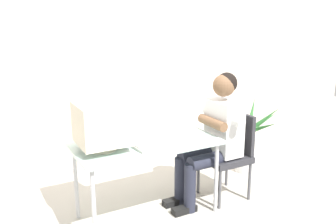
{
  "coord_description": "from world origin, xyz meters",
  "views": [
    {
      "loc": [
        -1.32,
        -2.79,
        1.8
      ],
      "look_at": [
        0.22,
        0.0,
        0.96
      ],
      "focal_mm": 39.46,
      "sensor_mm": 36.0,
      "label": 1
    }
  ],
  "objects_px": {
    "crt_monitor": "(102,124)",
    "desk_mug": "(125,132)",
    "keyboard": "(136,143)",
    "potted_plant": "(248,136)",
    "desk": "(147,149)",
    "person_seated": "(215,133)",
    "office_chair": "(230,151)"
  },
  "relations": [
    {
      "from": "crt_monitor",
      "to": "desk_mug",
      "type": "distance_m",
      "value": 0.39
    },
    {
      "from": "keyboard",
      "to": "potted_plant",
      "type": "height_order",
      "value": "potted_plant"
    },
    {
      "from": "desk",
      "to": "crt_monitor",
      "type": "bearing_deg",
      "value": 178.78
    },
    {
      "from": "person_seated",
      "to": "potted_plant",
      "type": "relative_size",
      "value": 1.46
    },
    {
      "from": "keyboard",
      "to": "person_seated",
      "type": "distance_m",
      "value": 0.81
    },
    {
      "from": "potted_plant",
      "to": "desk_mug",
      "type": "height_order",
      "value": "potted_plant"
    },
    {
      "from": "keyboard",
      "to": "desk_mug",
      "type": "relative_size",
      "value": 4.4
    },
    {
      "from": "crt_monitor",
      "to": "person_seated",
      "type": "xyz_separation_m",
      "value": [
        1.1,
        -0.06,
        -0.23
      ]
    },
    {
      "from": "crt_monitor",
      "to": "keyboard",
      "type": "xyz_separation_m",
      "value": [
        0.29,
        -0.02,
        -0.21
      ]
    },
    {
      "from": "potted_plant",
      "to": "desk_mug",
      "type": "xyz_separation_m",
      "value": [
        -1.57,
        -0.1,
        0.33
      ]
    },
    {
      "from": "person_seated",
      "to": "potted_plant",
      "type": "height_order",
      "value": "person_seated"
    },
    {
      "from": "potted_plant",
      "to": "office_chair",
      "type": "bearing_deg",
      "value": -146.28
    },
    {
      "from": "keyboard",
      "to": "person_seated",
      "type": "height_order",
      "value": "person_seated"
    },
    {
      "from": "desk",
      "to": "person_seated",
      "type": "height_order",
      "value": "person_seated"
    },
    {
      "from": "desk",
      "to": "desk_mug",
      "type": "relative_size",
      "value": 11.8
    },
    {
      "from": "keyboard",
      "to": "desk_mug",
      "type": "distance_m",
      "value": 0.23
    },
    {
      "from": "keyboard",
      "to": "desk",
      "type": "bearing_deg",
      "value": 5.17
    },
    {
      "from": "keyboard",
      "to": "potted_plant",
      "type": "bearing_deg",
      "value": 12.07
    },
    {
      "from": "crt_monitor",
      "to": "office_chair",
      "type": "xyz_separation_m",
      "value": [
        1.29,
        -0.06,
        -0.45
      ]
    },
    {
      "from": "crt_monitor",
      "to": "potted_plant",
      "type": "relative_size",
      "value": 0.47
    },
    {
      "from": "crt_monitor",
      "to": "person_seated",
      "type": "distance_m",
      "value": 1.12
    },
    {
      "from": "desk",
      "to": "desk_mug",
      "type": "distance_m",
      "value": 0.27
    },
    {
      "from": "desk",
      "to": "keyboard",
      "type": "distance_m",
      "value": 0.13
    },
    {
      "from": "desk",
      "to": "person_seated",
      "type": "relative_size",
      "value": 1.01
    },
    {
      "from": "potted_plant",
      "to": "crt_monitor",
      "type": "bearing_deg",
      "value": -170.33
    },
    {
      "from": "office_chair",
      "to": "person_seated",
      "type": "relative_size",
      "value": 0.67
    },
    {
      "from": "desk",
      "to": "keyboard",
      "type": "bearing_deg",
      "value": -174.83
    },
    {
      "from": "desk",
      "to": "crt_monitor",
      "type": "distance_m",
      "value": 0.49
    },
    {
      "from": "person_seated",
      "to": "keyboard",
      "type": "bearing_deg",
      "value": 177.17
    },
    {
      "from": "desk",
      "to": "office_chair",
      "type": "relative_size",
      "value": 1.5
    },
    {
      "from": "potted_plant",
      "to": "desk_mug",
      "type": "bearing_deg",
      "value": -176.28
    },
    {
      "from": "crt_monitor",
      "to": "office_chair",
      "type": "distance_m",
      "value": 1.37
    }
  ]
}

